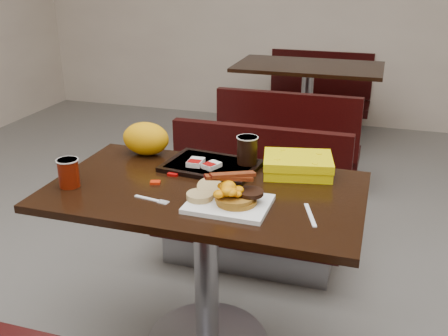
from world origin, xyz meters
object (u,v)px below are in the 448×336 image
(bench_far_n, at_px, (317,92))
(platter, at_px, (229,204))
(bench_far_s, at_px, (291,135))
(tray, at_px, (211,166))
(knife, at_px, (310,215))
(clamshell, at_px, (298,165))
(fork, at_px, (147,198))
(hashbrown_sleeve_right, at_px, (212,165))
(hashbrown_sleeve_left, at_px, (196,162))
(paper_bag, at_px, (146,139))
(coffee_cup_far, at_px, (247,150))
(bench_near_n, at_px, (250,203))
(table_near, at_px, (206,271))
(pancake_stack, at_px, (236,199))
(coffee_cup_near, at_px, (69,173))
(table_far, at_px, (306,109))

(bench_far_n, xyz_separation_m, platter, (0.13, -3.43, 0.40))
(bench_far_s, xyz_separation_m, tray, (-0.04, -1.70, 0.40))
(knife, relative_size, clamshell, 0.63)
(bench_far_s, xyz_separation_m, platter, (0.13, -2.03, 0.40))
(fork, xyz_separation_m, hashbrown_sleeve_right, (0.14, 0.32, 0.03))
(platter, bearing_deg, fork, -173.03)
(hashbrown_sleeve_left, bearing_deg, hashbrown_sleeve_right, -9.65)
(hashbrown_sleeve_right, height_order, paper_bag, paper_bag)
(tray, height_order, paper_bag, paper_bag)
(hashbrown_sleeve_left, distance_m, hashbrown_sleeve_right, 0.07)
(bench_far_n, height_order, tray, tray)
(bench_far_n, height_order, platter, platter)
(hashbrown_sleeve_right, bearing_deg, paper_bag, -174.00)
(coffee_cup_far, bearing_deg, platter, -84.77)
(bench_near_n, height_order, hashbrown_sleeve_left, hashbrown_sleeve_left)
(knife, bearing_deg, paper_bag, -134.45)
(table_near, distance_m, hashbrown_sleeve_right, 0.43)
(pancake_stack, bearing_deg, fork, -174.50)
(clamshell, bearing_deg, coffee_cup_near, -166.09)
(bench_far_n, distance_m, clamshell, 3.10)
(table_near, relative_size, tray, 3.15)
(bench_far_s, height_order, paper_bag, paper_bag)
(bench_near_n, distance_m, bench_far_n, 2.60)
(bench_far_s, relative_size, knife, 5.80)
(table_near, bearing_deg, clamshell, 38.29)
(table_far, bearing_deg, clamshell, -82.44)
(platter, relative_size, paper_bag, 1.37)
(hashbrown_sleeve_right, bearing_deg, coffee_cup_near, -123.76)
(bench_far_s, height_order, pancake_stack, pancake_stack)
(paper_bag, bearing_deg, tray, -11.98)
(coffee_cup_near, bearing_deg, bench_near_n, 59.10)
(fork, xyz_separation_m, knife, (0.59, 0.05, -0.00))
(table_near, height_order, pancake_stack, pancake_stack)
(hashbrown_sleeve_left, xyz_separation_m, coffee_cup_far, (0.20, 0.08, 0.05))
(table_near, bearing_deg, coffee_cup_near, -164.36)
(bench_far_s, xyz_separation_m, hashbrown_sleeve_right, (-0.03, -1.74, 0.42))
(table_far, height_order, fork, fork)
(table_near, xyz_separation_m, bench_near_n, (0.00, 0.70, -0.02))
(hashbrown_sleeve_left, height_order, clamshell, clamshell)
(table_far, bearing_deg, bench_far_n, 90.00)
(coffee_cup_far, bearing_deg, bench_near_n, 102.32)
(bench_far_n, xyz_separation_m, hashbrown_sleeve_right, (-0.03, -3.14, 0.42))
(tray, distance_m, hashbrown_sleeve_left, 0.07)
(bench_far_s, relative_size, bench_far_n, 1.00)
(fork, distance_m, hashbrown_sleeve_left, 0.34)
(bench_far_s, relative_size, fork, 7.07)
(clamshell, distance_m, paper_bag, 0.69)
(fork, distance_m, clamshell, 0.63)
(coffee_cup_near, xyz_separation_m, fork, (0.33, -0.02, -0.05))
(bench_far_s, distance_m, knife, 2.09)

